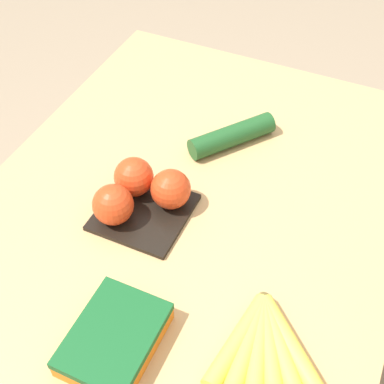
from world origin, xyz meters
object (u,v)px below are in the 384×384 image
at_px(banana_bunch, 264,345).
at_px(cucumber_near, 232,136).
at_px(tomato_pack, 140,194).
at_px(carrot_bag, 114,338).

relative_size(banana_bunch, cucumber_near, 1.02).
xyz_separation_m(banana_bunch, cucumber_near, (-0.46, -0.24, 0.01)).
distance_m(tomato_pack, cucumber_near, 0.28).
distance_m(banana_bunch, carrot_bag, 0.25).
relative_size(carrot_bag, cucumber_near, 0.91).
xyz_separation_m(banana_bunch, tomato_pack, (-0.20, -0.34, 0.03)).
distance_m(carrot_bag, cucumber_near, 0.56).
height_order(tomato_pack, cucumber_near, tomato_pack).
bearing_deg(tomato_pack, carrot_bag, 20.14).
bearing_deg(carrot_bag, banana_bunch, 112.69).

